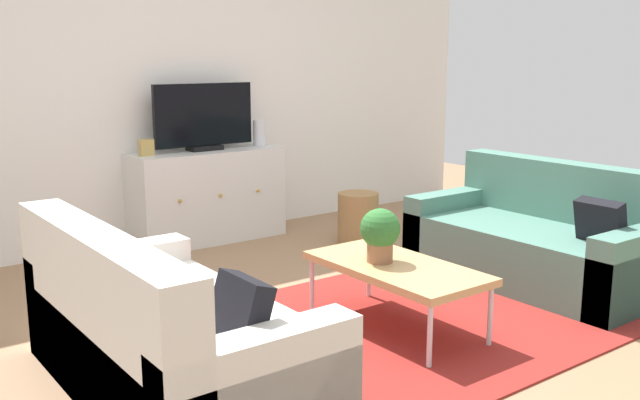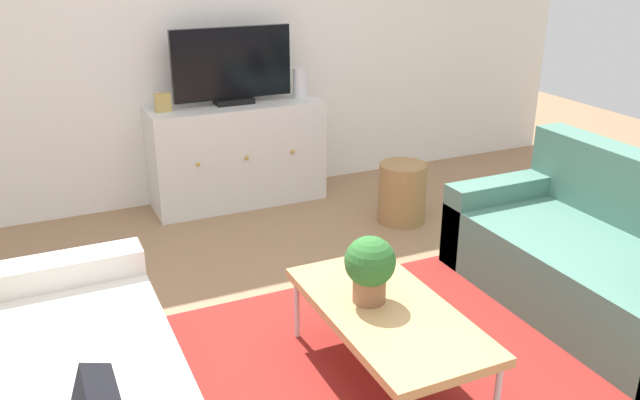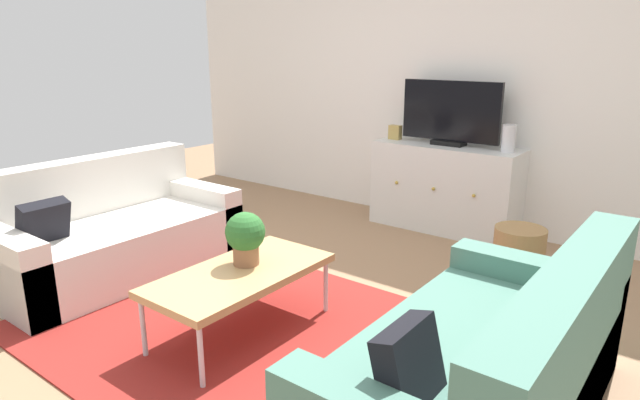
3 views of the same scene
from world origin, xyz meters
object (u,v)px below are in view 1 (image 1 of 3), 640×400
Objects in this scene: coffee_table at (396,269)px; glass_vase at (259,133)px; tv_console at (207,196)px; flat_screen_tv at (204,117)px; wicker_basket at (358,218)px; mantel_clock at (146,148)px; couch_right_side at (542,243)px; couch_left_side at (157,340)px; potted_plant at (380,232)px.

glass_vase is (0.63, 2.44, 0.52)m from coffee_table.
flat_screen_tv is at bearing 90.00° from tv_console.
coffee_table is 2.50× the size of wicker_basket.
glass_vase is 1.73× the size of mantel_clock.
glass_vase is 1.16m from wicker_basket.
glass_vase is (-0.82, 2.37, 0.61)m from couch_right_side.
couch_left_side is 1.44m from coffee_table.
wicker_basket is (0.42, -0.85, -0.67)m from glass_vase.
couch_left_side and couch_right_side have the same top height.
couch_right_side is at bearing -71.01° from glass_vase.
mantel_clock is at bearing 67.03° from couch_left_side.
mantel_clock is at bearing 99.24° from potted_plant.
potted_plant is (-1.49, 0.03, 0.29)m from couch_right_side.
wicker_basket is at bearing 56.57° from coffee_table.
flat_screen_tv reaches higher than couch_left_side.
glass_vase is at bearing 0.00° from tv_console.
flat_screen_tv is 0.57m from mantel_clock.
wicker_basket is (0.95, -0.87, -0.83)m from flat_screen_tv.
flat_screen_tv is at bearing 57.38° from couch_left_side.
couch_left_side reaches higher than potted_plant.
glass_vase is at bearing 49.07° from couch_left_side.
tv_console is (1.53, 2.37, 0.12)m from couch_left_side.
tv_console is 3.01× the size of wicker_basket.
glass_vase is at bearing 74.05° from potted_plant.
glass_vase reaches higher than wicker_basket.
potted_plant is at bearing -80.76° from mantel_clock.
couch_left_side is 5.46× the size of potted_plant.
tv_console is at bearing 57.16° from couch_left_side.
coffee_table is 0.83× the size of tv_console.
coffee_table is (-1.44, -0.07, 0.09)m from couch_right_side.
couch_left_side is 3.20m from glass_vase.
flat_screen_tv reaches higher than glass_vase.
glass_vase reaches higher than coffee_table.
couch_left_side is at bearing 177.38° from coffee_table.
mantel_clock is (1.01, 2.37, 0.57)m from couch_left_side.
tv_console is 1.46× the size of flat_screen_tv.
coffee_table is 2.44m from tv_console.
flat_screen_tv is 2.06× the size of wicker_basket.
flat_screen_tv is at bearing 177.82° from glass_vase.
couch_right_side is (2.88, 0.00, 0.00)m from couch_left_side.
coffee_table is 2.56m from flat_screen_tv.
coffee_table is 4.77× the size of glass_vase.
couch_left_side reaches higher than tv_console.
couch_right_side reaches higher than potted_plant.
couch_right_side is at bearing -1.07° from potted_plant.
flat_screen_tv reaches higher than coffee_table.
coffee_table is 2.52m from mantel_clock.
mantel_clock reaches higher than wicker_basket.
mantel_clock is 1.81m from wicker_basket.
mantel_clock is at bearing 99.88° from coffee_table.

